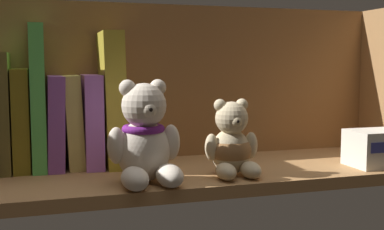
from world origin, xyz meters
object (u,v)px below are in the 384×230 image
object	(u,v)px
teddy_bear_smaller	(232,145)
book_5	(38,97)
book_9	(111,99)
small_product_box	(378,148)
book_4	(22,119)
book_7	(73,121)
teddy_bear_larger	(145,139)
book_8	(91,120)
book_3	(5,112)
book_6	(56,122)

from	to	relation	value
teddy_bear_smaller	book_5	bearing A→B (deg)	152.96
book_9	teddy_bear_smaller	xyz separation A→B (cm)	(17.16, -15.04, -6.82)
teddy_bear_smaller	small_product_box	size ratio (longest dim) A/B	1.23
book_4	book_7	distance (cm)	8.47
book_4	book_5	size ratio (longest dim) A/B	0.70
book_7	small_product_box	xyz separation A→B (cm)	(50.93, -15.97, -4.76)
book_7	teddy_bear_smaller	bearing A→B (deg)	-32.32
book_7	teddy_bear_larger	distance (cm)	18.76
book_5	book_8	world-z (taller)	book_5
book_4	book_8	xyz separation A→B (cm)	(11.57, 0.00, -0.53)
book_9	small_product_box	bearing A→B (deg)	-19.82
teddy_bear_larger	teddy_bear_smaller	bearing A→B (deg)	4.48
book_3	book_9	size ratio (longest dim) A/B	0.84
book_5	book_6	bearing A→B (deg)	0.00
book_4	book_6	world-z (taller)	book_4
teddy_bear_larger	book_7	bearing A→B (deg)	120.21
book_5	book_6	distance (cm)	5.05
book_4	teddy_bear_larger	size ratio (longest dim) A/B	1.10
book_6	book_8	world-z (taller)	book_8
book_4	teddy_bear_smaller	xyz separation A→B (cm)	(32.23, -15.04, -3.69)
book_7	book_9	bearing A→B (deg)	-0.00
book_6	book_9	xyz separation A→B (cm)	(9.56, 0.00, 3.74)
book_9	teddy_bear_smaller	world-z (taller)	book_9
book_3	book_5	size ratio (longest dim) A/B	0.81
book_7	book_8	distance (cm)	3.12
book_6	book_7	size ratio (longest dim) A/B	1.00
book_3	book_5	distance (cm)	5.80
book_6	teddy_bear_larger	distance (cm)	20.39
book_3	teddy_bear_smaller	xyz separation A→B (cm)	(34.80, -15.04, -4.99)
book_5	small_product_box	distance (cm)	59.52
teddy_bear_smaller	book_7	bearing A→B (deg)	147.68
book_7	book_8	size ratio (longest dim) A/B	0.99
book_3	book_9	distance (cm)	17.73
book_3	book_5	world-z (taller)	book_5
teddy_bear_larger	teddy_bear_smaller	world-z (taller)	teddy_bear_larger
teddy_bear_larger	small_product_box	xyz separation A→B (cm)	(41.52, 0.20, -3.47)
book_4	book_8	world-z (taller)	book_4
book_3	small_product_box	size ratio (longest dim) A/B	1.97
book_5	teddy_bear_smaller	bearing A→B (deg)	-27.04
book_4	book_3	bearing A→B (deg)	180.00
book_3	book_6	world-z (taller)	book_3
book_8	small_product_box	distance (cm)	50.64
book_3	book_7	distance (cm)	11.18
book_6	book_9	world-z (taller)	book_9
book_3	teddy_bear_larger	xyz separation A→B (cm)	(20.43, -16.17, -3.19)
book_9	small_product_box	xyz separation A→B (cm)	(44.31, -15.97, -8.48)
book_8	teddy_bear_larger	bearing A→B (deg)	-68.72
book_4	book_6	xyz separation A→B (cm)	(5.51, 0.00, -0.61)
book_8	small_product_box	size ratio (longest dim) A/B	1.60
book_5	book_7	distance (cm)	7.08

